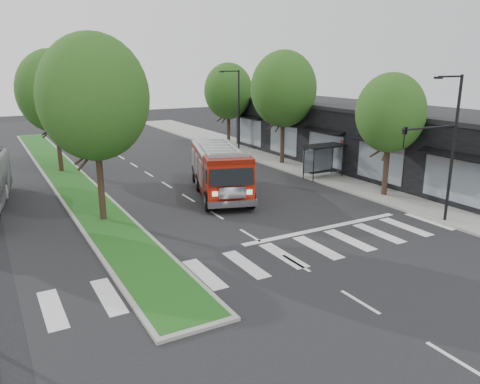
{
  "coord_description": "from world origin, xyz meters",
  "views": [
    {
      "loc": [
        -11.49,
        -19.42,
        8.46
      ],
      "look_at": [
        0.48,
        1.91,
        1.8
      ],
      "focal_mm": 35.0,
      "sensor_mm": 36.0,
      "label": 1
    }
  ],
  "objects": [
    {
      "name": "tree_right_mid",
      "position": [
        11.5,
        14.0,
        6.49
      ],
      "size": [
        5.6,
        5.6,
        9.72
      ],
      "color": "black",
      "rests_on": "ground"
    },
    {
      "name": "streetlight_right_near",
      "position": [
        9.61,
        -3.5,
        4.67
      ],
      "size": [
        4.08,
        0.22,
        8.0
      ],
      "color": "black",
      "rests_on": "ground"
    },
    {
      "name": "fire_engine",
      "position": [
        2.32,
        7.98,
        1.61
      ],
      "size": [
        5.71,
        10.12,
        3.36
      ],
      "rotation": [
        0.0,
        0.0,
        -0.31
      ],
      "color": "#630F05",
      "rests_on": "ground"
    },
    {
      "name": "tree_right_far",
      "position": [
        11.5,
        24.0,
        5.84
      ],
      "size": [
        5.0,
        5.0,
        8.73
      ],
      "color": "black",
      "rests_on": "ground"
    },
    {
      "name": "median",
      "position": [
        -6.0,
        18.0,
        0.08
      ],
      "size": [
        3.0,
        50.0,
        0.15
      ],
      "color": "gray",
      "rests_on": "ground"
    },
    {
      "name": "storefront_row",
      "position": [
        17.0,
        10.0,
        2.5
      ],
      "size": [
        8.0,
        30.0,
        5.0
      ],
      "primitive_type": "cube",
      "color": "black",
      "rests_on": "ground"
    },
    {
      "name": "bus_shelter",
      "position": [
        11.2,
        8.15,
        2.04
      ],
      "size": [
        3.2,
        1.6,
        2.61
      ],
      "color": "black",
      "rests_on": "ground"
    },
    {
      "name": "sidewalk_right",
      "position": [
        12.5,
        10.0,
        0.07
      ],
      "size": [
        5.0,
        80.0,
        0.15
      ],
      "primitive_type": "cube",
      "color": "gray",
      "rests_on": "ground"
    },
    {
      "name": "tree_right_near",
      "position": [
        11.5,
        2.0,
        5.51
      ],
      "size": [
        4.4,
        4.4,
        8.05
      ],
      "color": "black",
      "rests_on": "ground"
    },
    {
      "name": "ground",
      "position": [
        0.0,
        0.0,
        0.0
      ],
      "size": [
        140.0,
        140.0,
        0.0
      ],
      "primitive_type": "plane",
      "color": "black",
      "rests_on": "ground"
    },
    {
      "name": "tree_median_far",
      "position": [
        -6.0,
        20.0,
        6.49
      ],
      "size": [
        5.6,
        5.6,
        9.72
      ],
      "color": "black",
      "rests_on": "ground"
    },
    {
      "name": "tree_median_near",
      "position": [
        -6.0,
        6.0,
        6.81
      ],
      "size": [
        5.8,
        5.8,
        10.16
      ],
      "color": "black",
      "rests_on": "ground"
    },
    {
      "name": "streetlight_right_far",
      "position": [
        10.35,
        20.0,
        4.48
      ],
      "size": [
        2.11,
        0.2,
        8.0
      ],
      "color": "black",
      "rests_on": "ground"
    }
  ]
}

